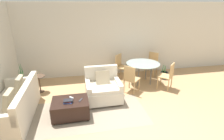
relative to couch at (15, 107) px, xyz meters
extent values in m
plane|color=tan|center=(2.75, -1.03, -0.31)|extent=(20.00, 20.00, 0.00)
cube|color=beige|center=(2.75, 2.49, 1.07)|extent=(12.00, 0.06, 2.75)
cube|color=gray|center=(1.79, -0.18, -0.30)|extent=(2.92, 1.50, 0.00)
cube|color=brown|center=(1.79, -0.74, -0.30)|extent=(2.86, 0.05, 0.00)
cube|color=brown|center=(1.79, -0.56, -0.30)|extent=(2.86, 0.05, 0.00)
cube|color=brown|center=(1.79, -0.37, -0.30)|extent=(2.86, 0.05, 0.00)
cube|color=brown|center=(1.79, -0.18, -0.30)|extent=(2.86, 0.05, 0.00)
cube|color=brown|center=(1.79, 0.01, -0.30)|extent=(2.86, 0.05, 0.00)
cube|color=brown|center=(1.79, 0.19, -0.30)|extent=(2.86, 0.05, 0.00)
cube|color=brown|center=(1.79, 0.38, -0.30)|extent=(2.86, 0.05, 0.00)
cube|color=beige|center=(-0.05, 0.00, -0.09)|extent=(0.88, 1.99, 0.44)
cube|color=beige|center=(0.32, 0.00, 0.34)|extent=(0.14, 1.99, 0.42)
cube|color=beige|center=(-0.05, 0.93, 0.26)|extent=(0.81, 0.12, 0.26)
cube|color=tan|center=(0.04, 0.45, 0.41)|extent=(0.19, 0.40, 0.41)
cube|color=tan|center=(0.04, -0.35, 0.41)|extent=(0.19, 0.40, 0.41)
cube|color=beige|center=(2.25, 0.42, -0.08)|extent=(0.99, 0.92, 0.34)
cube|color=beige|center=(2.25, 0.38, 0.15)|extent=(0.75, 0.80, 0.10)
cube|color=beige|center=(2.25, 0.81, 0.37)|extent=(0.98, 0.13, 0.54)
cube|color=beige|center=(1.82, 0.41, 0.20)|extent=(0.13, 0.84, 0.20)
cube|color=beige|center=(2.69, 0.42, 0.20)|extent=(0.13, 0.84, 0.20)
cylinder|color=brown|center=(1.85, 0.04, -0.28)|extent=(0.05, 0.05, 0.06)
cylinder|color=brown|center=(2.67, 0.05, -0.28)|extent=(0.05, 0.05, 0.06)
cylinder|color=brown|center=(1.84, 0.79, -0.28)|extent=(0.05, 0.05, 0.06)
cylinder|color=brown|center=(2.66, 0.80, -0.28)|extent=(0.05, 0.05, 0.06)
cube|color=tan|center=(2.25, 0.53, 0.37)|extent=(0.40, 0.22, 0.41)
cube|color=black|center=(1.33, -0.18, -0.07)|extent=(0.89, 0.67, 0.40)
cylinder|color=black|center=(0.93, -0.47, -0.29)|extent=(0.04, 0.04, 0.04)
cylinder|color=black|center=(1.73, -0.47, -0.29)|extent=(0.04, 0.04, 0.04)
cylinder|color=black|center=(0.93, 0.11, -0.29)|extent=(0.04, 0.04, 0.04)
cylinder|color=black|center=(1.73, 0.11, -0.29)|extent=(0.04, 0.04, 0.04)
cube|color=#2D478C|center=(1.29, -0.24, 0.14)|extent=(0.23, 0.20, 0.02)
cube|color=#B72D28|center=(1.28, -0.25, 0.16)|extent=(0.19, 0.15, 0.02)
cube|color=black|center=(1.29, -0.25, 0.18)|extent=(0.22, 0.16, 0.02)
cube|color=#333338|center=(1.59, -0.20, 0.14)|extent=(0.11, 0.16, 0.01)
cube|color=#B7B7BC|center=(1.36, -0.03, 0.14)|extent=(0.12, 0.13, 0.01)
cylinder|color=brown|center=(-0.14, 1.35, -0.14)|extent=(0.38, 0.38, 0.34)
cylinder|color=black|center=(-0.14, 1.35, 0.02)|extent=(0.35, 0.35, 0.02)
cone|color=#387A42|center=(-0.10, 1.35, 0.37)|extent=(0.05, 0.14, 0.67)
cone|color=#387A42|center=(-0.11, 1.44, 0.29)|extent=(0.07, 0.05, 0.53)
cone|color=#387A42|center=(-0.16, 1.37, 0.38)|extent=(0.12, 0.13, 0.70)
cone|color=#387A42|center=(-0.18, 1.32, 0.29)|extent=(0.06, 0.07, 0.53)
cone|color=#387A42|center=(-0.10, 1.26, 0.40)|extent=(0.11, 0.07, 0.74)
cylinder|color=#4C3828|center=(0.35, 1.34, 0.24)|extent=(0.38, 0.38, 0.02)
cylinder|color=#4C3828|center=(0.35, 1.34, -0.03)|extent=(0.04, 0.04, 0.52)
cylinder|color=#4C3828|center=(0.35, 1.34, -0.30)|extent=(0.21, 0.21, 0.02)
cylinder|color=#8C9E99|center=(3.81, 1.37, 0.43)|extent=(1.16, 1.16, 0.01)
cylinder|color=#59595B|center=(3.58, 1.15, 0.06)|extent=(0.04, 0.04, 0.73)
cylinder|color=#59595B|center=(4.03, 1.15, 0.06)|extent=(0.04, 0.04, 0.73)
cylinder|color=#59595B|center=(3.58, 1.60, 0.06)|extent=(0.04, 0.04, 0.73)
cylinder|color=#59595B|center=(4.03, 1.60, 0.06)|extent=(0.04, 0.04, 0.73)
cube|color=tan|center=(3.23, 0.80, 0.13)|extent=(0.59, 0.59, 0.03)
cube|color=tan|center=(3.10, 0.67, 0.37)|extent=(0.29, 0.29, 0.45)
cylinder|color=tan|center=(3.49, 0.80, -0.10)|extent=(0.03, 0.03, 0.42)
cylinder|color=tan|center=(3.23, 1.05, -0.10)|extent=(0.03, 0.03, 0.42)
cylinder|color=tan|center=(3.23, 0.55, -0.10)|extent=(0.03, 0.03, 0.42)
cylinder|color=tan|center=(2.98, 0.80, -0.10)|extent=(0.03, 0.03, 0.42)
cube|color=tan|center=(4.38, 0.80, 0.13)|extent=(0.59, 0.59, 0.03)
cube|color=tan|center=(4.52, 0.67, 0.37)|extent=(0.29, 0.29, 0.45)
cylinder|color=tan|center=(4.38, 1.05, -0.10)|extent=(0.03, 0.03, 0.42)
cylinder|color=tan|center=(4.13, 0.80, -0.10)|extent=(0.03, 0.03, 0.42)
cylinder|color=tan|center=(4.64, 0.80, -0.10)|extent=(0.03, 0.03, 0.42)
cylinder|color=tan|center=(4.38, 0.55, -0.10)|extent=(0.03, 0.03, 0.42)
cube|color=tan|center=(3.23, 1.95, 0.13)|extent=(0.59, 0.59, 0.03)
cube|color=tan|center=(3.10, 2.08, 0.37)|extent=(0.29, 0.29, 0.45)
cylinder|color=tan|center=(3.23, 1.69, -0.10)|extent=(0.03, 0.03, 0.42)
cylinder|color=tan|center=(3.49, 1.95, -0.10)|extent=(0.03, 0.03, 0.42)
cylinder|color=tan|center=(2.98, 1.95, -0.10)|extent=(0.03, 0.03, 0.42)
cylinder|color=tan|center=(3.23, 2.20, -0.10)|extent=(0.03, 0.03, 0.42)
cube|color=tan|center=(4.38, 1.95, 0.13)|extent=(0.59, 0.59, 0.03)
cube|color=tan|center=(4.52, 2.08, 0.37)|extent=(0.29, 0.29, 0.45)
cylinder|color=tan|center=(4.13, 1.95, -0.10)|extent=(0.03, 0.03, 0.42)
cylinder|color=tan|center=(4.38, 1.69, -0.10)|extent=(0.03, 0.03, 0.42)
cylinder|color=tan|center=(4.38, 2.20, -0.10)|extent=(0.03, 0.03, 0.42)
cylinder|color=tan|center=(4.64, 1.95, -0.10)|extent=(0.03, 0.03, 0.42)
cylinder|color=#333338|center=(4.75, 1.55, -0.17)|extent=(0.26, 0.26, 0.27)
cylinder|color=black|center=(4.75, 1.55, -0.05)|extent=(0.24, 0.24, 0.02)
cone|color=#387A42|center=(4.77, 1.54, 0.11)|extent=(0.05, 0.07, 0.30)
cone|color=#387A42|center=(4.72, 1.61, 0.13)|extent=(0.08, 0.06, 0.33)
cone|color=#387A42|center=(4.73, 1.50, 0.14)|extent=(0.08, 0.06, 0.35)
camera|label=1|loc=(1.59, -4.05, 2.36)|focal=28.00mm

